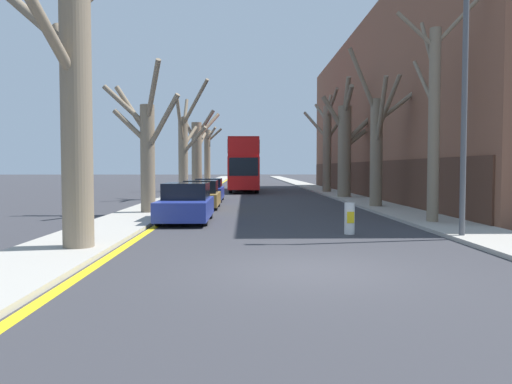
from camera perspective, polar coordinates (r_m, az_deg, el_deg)
ground_plane at (r=10.22m, az=6.08°, el=-8.89°), size 300.00×300.00×0.00m
sidewalk_left at (r=60.13m, az=-5.59°, el=0.83°), size 2.40×120.00×0.12m
sidewalk_right at (r=60.38m, az=5.50°, el=0.84°), size 2.40×120.00×0.12m
building_facade_right at (r=39.45m, az=18.68°, el=8.68°), size 10.08×41.87×12.49m
kerb_line_stripe at (r=60.05m, az=-4.28°, el=0.78°), size 0.24×120.00×0.01m
street_tree_left_0 at (r=13.11m, az=-20.21°, el=9.56°), size 4.19×3.93×7.77m
street_tree_left_1 at (r=22.42m, az=-12.43°, el=4.95°), size 3.59×2.32×6.51m
street_tree_left_2 at (r=33.21m, az=-8.17°, el=4.87°), size 2.22×3.80×7.61m
street_tree_left_3 at (r=44.36m, az=-6.69°, el=4.58°), size 3.32×3.32×7.21m
street_tree_left_4 at (r=54.67m, az=-5.53°, el=4.16°), size 1.96×3.89×6.47m
street_tree_right_0 at (r=19.26m, az=19.66°, el=8.22°), size 3.01×3.32×8.29m
street_tree_right_1 at (r=26.17m, az=13.69°, el=5.54°), size 3.65×2.18×8.07m
street_tree_right_2 at (r=34.27m, az=10.16°, el=5.29°), size 3.88×2.57×8.05m
street_tree_right_3 at (r=41.90m, az=8.09°, el=5.59°), size 3.34×5.68×8.26m
double_decker_bus at (r=44.45m, az=-1.41°, el=3.41°), size 2.54×11.56×4.54m
parked_car_0 at (r=19.24m, az=-8.00°, el=-1.33°), size 1.86×4.35×1.49m
parked_car_1 at (r=25.62m, az=-6.31°, el=-0.37°), size 1.85×4.04×1.43m
parked_car_2 at (r=31.15m, az=-5.42°, el=0.18°), size 1.76×4.24×1.41m
lamp_post at (r=15.61m, az=22.36°, el=9.97°), size 1.40×0.20×7.25m
traffic_bollard at (r=15.81m, az=10.64°, el=-2.99°), size 0.32×0.33×0.98m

